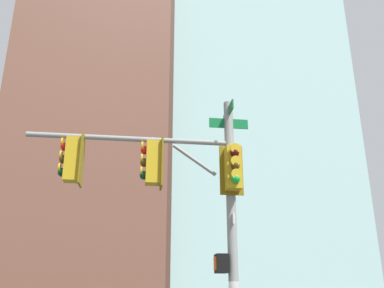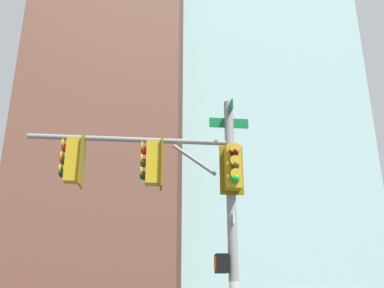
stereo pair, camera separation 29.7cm
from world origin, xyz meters
name	(u,v)px [view 1 (the left image)]	position (x,y,z in m)	size (l,w,h in m)	color
signal_pole_assembly	(182,190)	(-0.04, -0.87, 4.45)	(2.18, 4.89, 6.71)	gray
building_brick_nearside	(91,76)	(-40.68, 5.32, 28.77)	(19.32, 14.74, 57.54)	#4C3328
building_brick_midblock	(73,114)	(-38.30, 3.19, 22.01)	(18.83, 16.12, 44.03)	brown
building_glass_tower	(223,57)	(-44.35, 27.57, 39.66)	(25.70, 31.08, 79.32)	#9EC6C1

